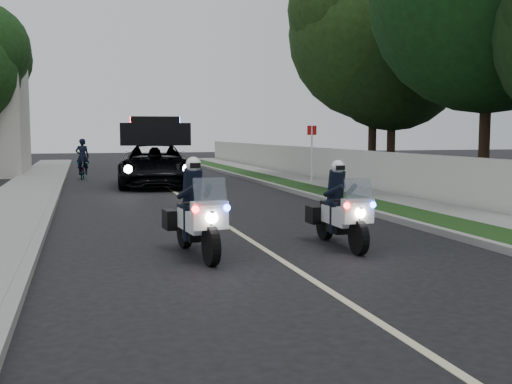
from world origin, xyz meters
TOP-DOWN VIEW (x-y plane):
  - ground at (0.00, 0.00)m, footprint 120.00×120.00m
  - curb_right at (4.10, 10.00)m, footprint 0.20×60.00m
  - grass_verge at (4.80, 10.00)m, footprint 1.20×60.00m
  - sidewalk_right at (6.10, 10.00)m, footprint 1.40×60.00m
  - property_wall at (7.10, 10.00)m, footprint 0.22×60.00m
  - curb_left at (-4.10, 10.00)m, footprint 0.20×60.00m
  - sidewalk_left at (-5.20, 10.00)m, footprint 2.00×60.00m
  - lane_marking at (0.00, 10.00)m, footprint 0.12×50.00m
  - police_moto_left at (-1.32, 2.86)m, footprint 0.91×2.13m
  - police_moto_right at (1.48, 2.96)m, footprint 0.70×1.96m
  - police_suv at (-0.36, 17.33)m, footprint 3.42×6.42m
  - bicycle at (-3.22, 22.01)m, footprint 0.63×1.55m
  - cyclist at (-3.22, 22.01)m, footprint 0.62×0.42m
  - sign_post at (6.00, 16.11)m, footprint 0.49×0.49m
  - tree_right_b at (9.52, 9.55)m, footprint 10.25×10.25m
  - tree_right_c at (9.80, 16.34)m, footprint 6.50×6.50m
  - tree_right_d at (9.33, 17.21)m, footprint 8.43×8.43m

SIDE VIEW (x-z plane):
  - ground at x=0.00m, z-range 0.00..0.00m
  - police_moto_left at x=-1.32m, z-range -0.88..0.88m
  - police_moto_right at x=1.48m, z-range -0.83..0.83m
  - police_suv at x=-0.36m, z-range -1.50..1.50m
  - bicycle at x=-3.22m, z-range -0.40..0.40m
  - cyclist at x=-3.22m, z-range -0.85..0.85m
  - sign_post at x=6.00m, z-range -1.28..1.28m
  - tree_right_b at x=9.52m, z-range -6.48..6.48m
  - tree_right_c at x=9.80m, z-range -5.22..5.22m
  - tree_right_d at x=9.33m, z-range -6.31..6.31m
  - lane_marking at x=0.00m, z-range 0.00..0.01m
  - curb_right at x=4.10m, z-range 0.00..0.15m
  - curb_left at x=-4.10m, z-range 0.00..0.15m
  - grass_verge at x=4.80m, z-range 0.00..0.16m
  - sidewalk_right at x=6.10m, z-range 0.00..0.16m
  - sidewalk_left at x=-5.20m, z-range 0.00..0.16m
  - property_wall at x=7.10m, z-range 0.00..1.50m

